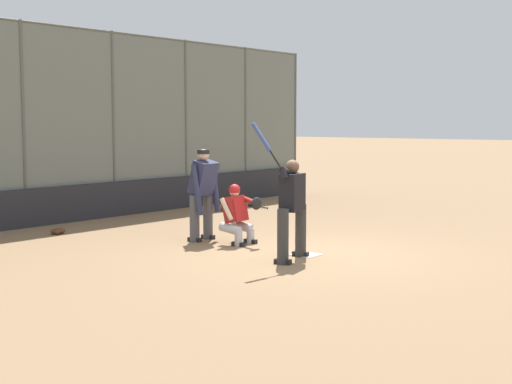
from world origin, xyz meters
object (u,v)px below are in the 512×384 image
at_px(batter_at_plate, 292,206).
at_px(umpire_home, 203,191).
at_px(spare_bat_third_base_side, 256,206).
at_px(fielding_glove_on_dirt, 58,231).
at_px(spare_bat_by_padding, 223,209).
at_px(catcher_behind_plate, 238,213).

relative_size(batter_at_plate, umpire_home, 1.29).
bearing_deg(spare_bat_third_base_side, fielding_glove_on_dirt, 103.13).
relative_size(batter_at_plate, fielding_glove_on_dirt, 6.89).
bearing_deg(fielding_glove_on_dirt, spare_bat_by_padding, 179.90).
relative_size(catcher_behind_plate, spare_bat_by_padding, 1.67).
distance_m(batter_at_plate, spare_bat_by_padding, 6.88).
xyz_separation_m(umpire_home, spare_bat_third_base_side, (-4.80, -2.69, -0.93)).
bearing_deg(fielding_glove_on_dirt, catcher_behind_plate, 111.97).
relative_size(spare_bat_by_padding, fielding_glove_on_dirt, 2.04).
xyz_separation_m(catcher_behind_plate, umpire_home, (0.13, -0.79, 0.37)).
bearing_deg(catcher_behind_plate, umpire_home, -86.32).
distance_m(umpire_home, fielding_glove_on_dirt, 3.30).
bearing_deg(batter_at_plate, fielding_glove_on_dirt, -94.76).
xyz_separation_m(batter_at_plate, spare_bat_by_padding, (-4.18, -5.38, -0.89)).
xyz_separation_m(catcher_behind_plate, spare_bat_third_base_side, (-4.67, -3.47, -0.56)).
bearing_deg(umpire_home, spare_bat_third_base_side, -156.45).
bearing_deg(spare_bat_third_base_side, batter_at_plate, 149.39).
relative_size(spare_bat_third_base_side, fielding_glove_on_dirt, 2.61).
distance_m(batter_at_plate, spare_bat_third_base_side, 7.48).
distance_m(batter_at_plate, umpire_home, 2.57).
bearing_deg(spare_bat_by_padding, catcher_behind_plate, 179.56).
xyz_separation_m(batter_at_plate, umpire_home, (-0.49, -2.52, 0.04)).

